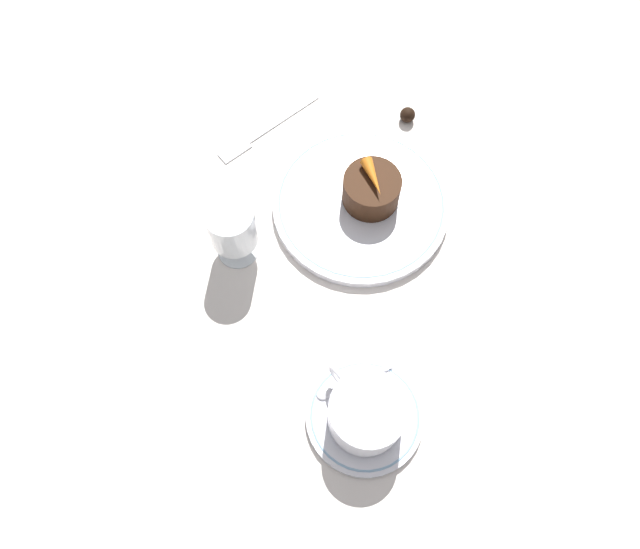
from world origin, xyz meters
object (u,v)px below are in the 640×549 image
at_px(wine_glass, 232,228).
at_px(coffee_cup, 367,413).
at_px(dessert_cake, 371,190).
at_px(fork, 259,134).
at_px(dinner_plate, 361,204).

bearing_deg(wine_glass, coffee_cup, 178.65).
bearing_deg(coffee_cup, dessert_cake, -40.18).
bearing_deg(fork, dinner_plate, -166.67).
distance_m(coffee_cup, fork, 0.46).
relative_size(wine_glass, dessert_cake, 1.31).
bearing_deg(fork, wine_glass, 136.44).
height_order(coffee_cup, wine_glass, wine_glass).
bearing_deg(dinner_plate, wine_glass, 74.85).
xyz_separation_m(wine_glass, dessert_cake, (-0.05, -0.20, -0.03)).
height_order(wine_glass, fork, wine_glass).
height_order(fork, dessert_cake, dessert_cake).
bearing_deg(coffee_cup, fork, -18.17).
xyz_separation_m(coffee_cup, fork, (0.43, -0.14, -0.04)).
bearing_deg(wine_glass, dinner_plate, -105.15).
bearing_deg(dessert_cake, wine_glass, 75.12).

